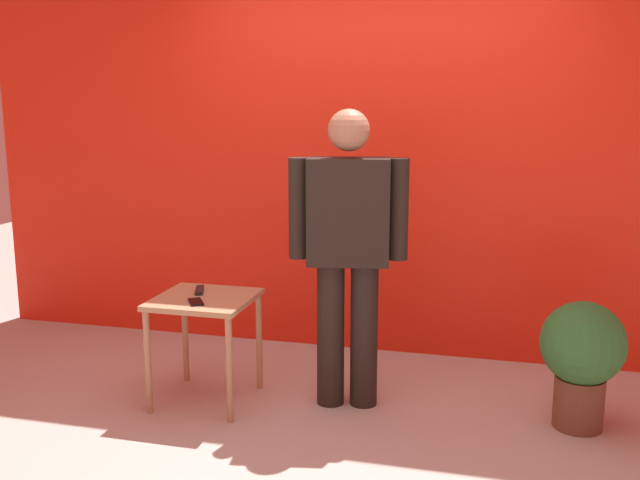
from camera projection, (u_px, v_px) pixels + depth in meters
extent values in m
plane|color=#B7B2A8|center=(320.00, 444.00, 3.60)|extent=(12.00, 12.00, 0.00)
cube|color=red|center=(377.00, 115.00, 4.72)|extent=(5.71, 0.12, 3.23)
cylinder|color=black|center=(331.00, 334.00, 4.02)|extent=(0.18, 0.18, 0.82)
cylinder|color=black|center=(364.00, 335.00, 4.00)|extent=(0.18, 0.18, 0.82)
cube|color=black|center=(348.00, 212.00, 3.87)|extent=(0.48, 0.30, 0.58)
cube|color=red|center=(349.00, 203.00, 3.98)|extent=(0.12, 0.03, 0.49)
cube|color=#B2333D|center=(349.00, 206.00, 3.99)|extent=(0.05, 0.02, 0.44)
cylinder|color=black|center=(299.00, 208.00, 3.89)|extent=(0.13, 0.13, 0.55)
cylinder|color=black|center=(398.00, 209.00, 3.85)|extent=(0.13, 0.13, 0.55)
sphere|color=#A87A5B|center=(349.00, 130.00, 3.79)|extent=(0.23, 0.23, 0.23)
cube|color=tan|center=(204.00, 299.00, 4.02)|extent=(0.54, 0.54, 0.03)
cylinder|color=tan|center=(148.00, 362.00, 3.91)|extent=(0.04, 0.04, 0.59)
cylinder|color=tan|center=(229.00, 370.00, 3.79)|extent=(0.04, 0.04, 0.59)
cylinder|color=tan|center=(185.00, 335.00, 4.36)|extent=(0.04, 0.04, 0.59)
cylinder|color=tan|center=(259.00, 341.00, 4.25)|extent=(0.04, 0.04, 0.59)
cube|color=black|center=(196.00, 302.00, 3.90)|extent=(0.14, 0.16, 0.01)
cube|color=black|center=(200.00, 290.00, 4.12)|extent=(0.10, 0.17, 0.02)
cylinder|color=brown|center=(579.00, 402.00, 3.76)|extent=(0.26, 0.26, 0.28)
sphere|color=#2D7233|center=(583.00, 343.00, 3.70)|extent=(0.44, 0.44, 0.44)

